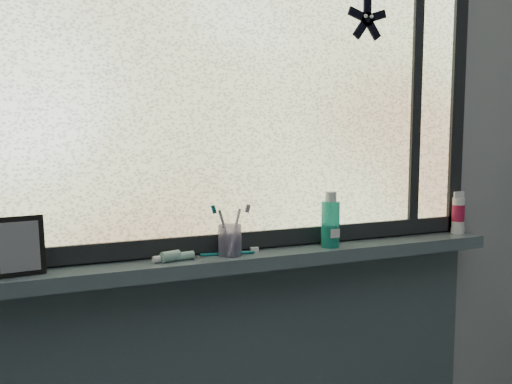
{
  "coord_description": "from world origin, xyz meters",
  "views": [
    {
      "loc": [
        -0.64,
        -0.27,
        1.38
      ],
      "look_at": [
        -0.07,
        1.05,
        1.22
      ],
      "focal_mm": 40.0,
      "sensor_mm": 36.0,
      "label": 1
    }
  ],
  "objects_px": {
    "mouthwash_bottle": "(330,219)",
    "cream_tube": "(458,211)",
    "vanity_mirror": "(19,246)",
    "toothbrush_cup": "(230,240)"
  },
  "relations": [
    {
      "from": "vanity_mirror",
      "to": "cream_tube",
      "type": "xyz_separation_m",
      "value": [
        1.4,
        0.01,
        0.0
      ]
    },
    {
      "from": "toothbrush_cup",
      "to": "cream_tube",
      "type": "distance_m",
      "value": 0.85
    },
    {
      "from": "toothbrush_cup",
      "to": "mouthwash_bottle",
      "type": "bearing_deg",
      "value": -2.1
    },
    {
      "from": "vanity_mirror",
      "to": "mouthwash_bottle",
      "type": "distance_m",
      "value": 0.88
    },
    {
      "from": "mouthwash_bottle",
      "to": "cream_tube",
      "type": "height_order",
      "value": "mouthwash_bottle"
    },
    {
      "from": "mouthwash_bottle",
      "to": "cream_tube",
      "type": "xyz_separation_m",
      "value": [
        0.52,
        0.02,
        -0.01
      ]
    },
    {
      "from": "mouthwash_bottle",
      "to": "toothbrush_cup",
      "type": "bearing_deg",
      "value": 177.9
    },
    {
      "from": "toothbrush_cup",
      "to": "mouthwash_bottle",
      "type": "height_order",
      "value": "mouthwash_bottle"
    },
    {
      "from": "vanity_mirror",
      "to": "toothbrush_cup",
      "type": "height_order",
      "value": "vanity_mirror"
    },
    {
      "from": "vanity_mirror",
      "to": "mouthwash_bottle",
      "type": "height_order",
      "value": "mouthwash_bottle"
    }
  ]
}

